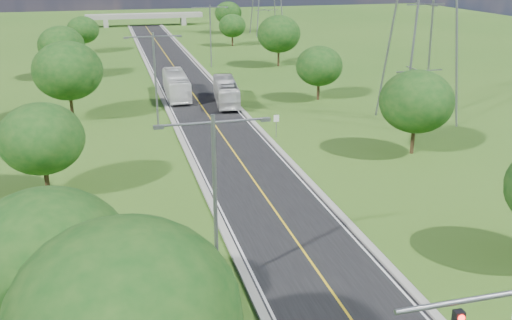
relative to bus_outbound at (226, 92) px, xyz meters
The scene contains 22 objects.
ground 7.90m from the bus_outbound, 114.39° to the left, with size 260.00×260.00×0.00m, color #2D5718.
road 13.53m from the bus_outbound, 103.77° to the left, with size 8.00×150.00×0.06m, color black.
curb_left 15.10m from the bus_outbound, 119.71° to the left, with size 0.50×150.00×0.22m, color gray.
curb_right 13.18m from the bus_outbound, 85.40° to the left, with size 0.50×150.00×0.22m, color gray.
speed_limit_sign 15.09m from the bus_outbound, 82.38° to the right, with size 0.55×0.09×2.40m.
overpass 87.12m from the bus_outbound, 92.11° to the left, with size 30.00×3.00×3.20m.
streetlight_near_left 42.19m from the bus_outbound, 102.66° to the right, with size 5.90×0.25×10.00m.
streetlight_mid_left 12.93m from the bus_outbound, 139.19° to the right, with size 5.90×0.25×10.00m.
streetlight_far_right 25.59m from the bus_outbound, 83.62° to the left, with size 5.90×0.25×10.00m.
tree_la 48.27m from the bus_outbound, 110.94° to the right, with size 7.14×7.14×8.30m.
tree_lb 31.63m from the bus_outbound, 127.59° to the right, with size 6.30×6.30×7.33m.
tree_lc 18.87m from the bus_outbound, behind, with size 7.56×7.56×8.79m.
tree_ld 29.38m from the bus_outbound, 133.81° to the left, with size 6.72×6.72×7.82m.
tree_le 48.49m from the bus_outbound, 111.45° to the left, with size 5.88×5.88×6.84m.
tree_lf 53.06m from the bus_outbound, 105.58° to the right, with size 7.98×7.98×9.28m.
tree_rb 26.49m from the bus_outbound, 60.84° to the right, with size 6.72×6.72×7.82m.
tree_rc 12.16m from the bus_outbound, ahead, with size 5.88×5.88×6.84m.
tree_rd 27.13m from the bus_outbound, 59.10° to the left, with size 7.14×7.14×8.30m.
tree_re 48.46m from the bus_outbound, 76.50° to the left, with size 5.46×5.46×6.35m.
tree_rf 68.74m from the bus_outbound, 77.55° to the left, with size 6.30×6.30×7.33m.
bus_outbound is the anchor object (origin of this frame).
bus_inbound 7.47m from the bus_outbound, 137.50° to the left, with size 2.66×11.35×3.16m, color white.
Camera 1 is at (-10.90, -14.90, 17.40)m, focal length 40.00 mm.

